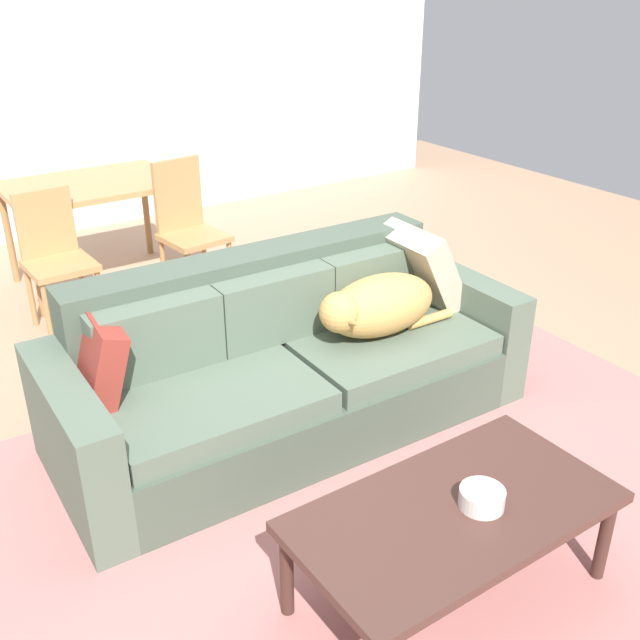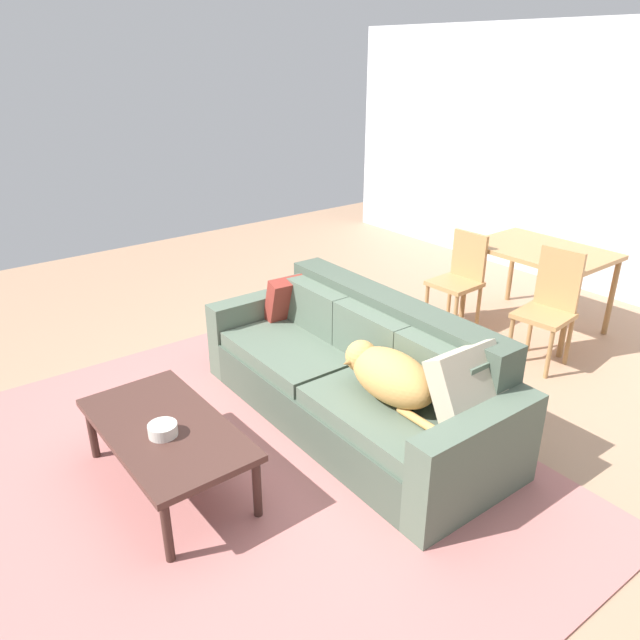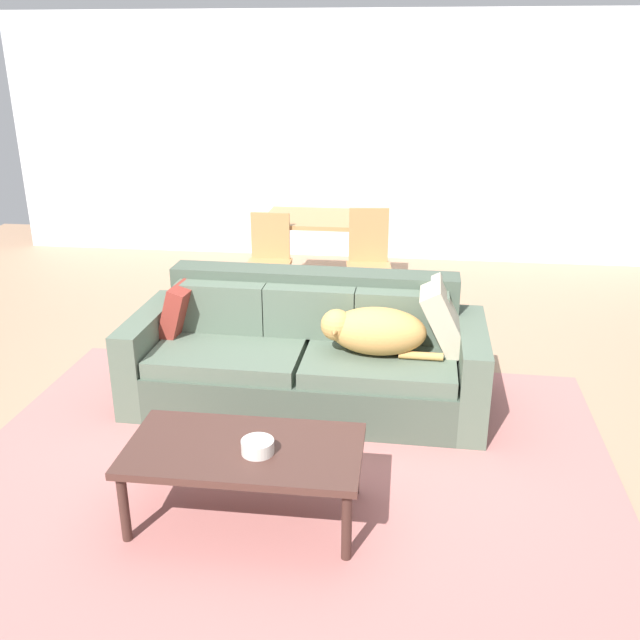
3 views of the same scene
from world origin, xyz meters
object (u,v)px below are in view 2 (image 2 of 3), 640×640
Objects in this scene: dining_chair_near_left at (460,276)px; dining_chair_near_right at (550,303)px; bowl_on_coffee_table at (163,430)px; throw_pillow_by_right_arm at (470,389)px; coffee_table at (166,432)px; couch at (357,377)px; throw_pillow_by_left_arm at (289,299)px; dog_on_left_cushion at (388,375)px; dining_table at (541,257)px.

dining_chair_near_right is at bearing -1.85° from dining_chair_near_left.
bowl_on_coffee_table is 0.17× the size of dining_chair_near_right.
coffee_table is (-1.04, -1.39, -0.27)m from throw_pillow_by_right_arm.
dining_chair_near_left is (-0.56, 3.20, 0.04)m from bowl_on_coffee_table.
throw_pillow_by_left_arm is at bearing 176.64° from couch.
throw_pillow_by_left_arm is at bearing -101.67° from dining_chair_near_left.
throw_pillow_by_left_arm reaches higher than bowl_on_coffee_table.
dining_chair_near_right is (0.44, 3.15, 0.14)m from coffee_table.
dog_on_left_cushion is 4.83× the size of bowl_on_coffee_table.
throw_pillow_by_right_arm is at bearing -51.06° from dining_chair_near_left.
dining_chair_near_right reaches higher than bowl_on_coffee_table.
throw_pillow_by_right_arm is at bearing -65.14° from dining_table.
coffee_table is (-0.13, -1.36, 0.06)m from couch.
throw_pillow_by_right_arm reaches higher than dog_on_left_cushion.
throw_pillow_by_right_arm is (0.91, 0.03, 0.32)m from couch.
couch reaches higher than dog_on_left_cushion.
dining_chair_near_left is (-1.52, 1.76, -0.15)m from throw_pillow_by_right_arm.
dining_chair_near_right is at bearing 95.35° from dog_on_left_cushion.
coffee_table is at bearing -126.82° from throw_pillow_by_right_arm.
dining_chair_near_right is (0.92, 0.00, 0.03)m from dining_chair_near_left.
coffee_table is 1.34× the size of dining_chair_near_left.
dining_chair_near_left is at bearing 80.27° from throw_pillow_by_left_arm.
bowl_on_coffee_table is at bearing -81.94° from dining_chair_near_left.
dog_on_left_cushion is 0.68× the size of dining_table.
dog_on_left_cushion is at bearing 64.25° from coffee_table.
dining_table reaches higher than coffee_table.
throw_pillow_by_right_arm is 2.33m from dining_chair_near_left.
coffee_table is at bearing 150.71° from bowl_on_coffee_table.
bowl_on_coffee_table is at bearing -123.73° from throw_pillow_by_right_arm.
dog_on_left_cushion is 0.66× the size of coffee_table.
dining_chair_near_right reaches higher than couch.
dining_chair_near_right reaches higher than dining_table.
throw_pillow_by_right_arm is 1.76m from coffee_table.
dining_table reaches higher than bowl_on_coffee_table.
coffee_table is 1.02× the size of dining_table.
throw_pillow_by_left_arm is at bearing 120.18° from bowl_on_coffee_table.
coffee_table is at bearing -94.27° from couch.
dining_chair_near_left is (-0.45, -0.56, -0.19)m from dining_table.
couch is 5.24× the size of throw_pillow_by_right_arm.
throw_pillow_by_right_arm is 0.38× the size of coffee_table.
dining_chair_near_right reaches higher than throw_pillow_by_left_arm.
dining_chair_near_left reaches higher than throw_pillow_by_right_arm.
dining_chair_near_left is (-1.06, 1.95, -0.10)m from dog_on_left_cushion.
throw_pillow_by_left_arm is (-0.91, 0.07, 0.28)m from couch.
bowl_on_coffee_table is 3.77m from dining_table.
bowl_on_coffee_table is at bearing -102.73° from dining_chair_near_right.
throw_pillow_by_right_arm is 0.48× the size of dining_chair_near_right.
couch is 2.39m from dining_table.
throw_pillow_by_left_arm is 0.31× the size of dining_table.
throw_pillow_by_right_arm reaches higher than couch.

